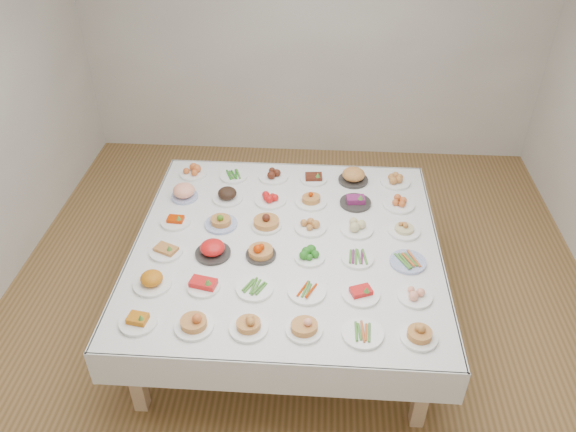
# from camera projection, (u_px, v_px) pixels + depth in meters

# --- Properties ---
(room_envelope) EXTENTS (5.02, 5.02, 2.81)m
(room_envelope) POSITION_uv_depth(u_px,v_px,m) (302.00, 93.00, 3.66)
(room_envelope) COLOR olive
(room_envelope) RESTS_ON ground
(display_table) EXTENTS (2.25, 2.25, 0.75)m
(display_table) POSITION_uv_depth(u_px,v_px,m) (287.00, 249.00, 4.17)
(display_table) COLOR white
(display_table) RESTS_ON ground
(dish_0) EXTENTS (0.24, 0.24, 0.09)m
(dish_0) POSITION_uv_depth(u_px,v_px,m) (138.00, 320.00, 3.47)
(dish_0) COLOR white
(dish_0) RESTS_ON display_table
(dish_1) EXTENTS (0.26, 0.24, 0.15)m
(dish_1) POSITION_uv_depth(u_px,v_px,m) (193.00, 319.00, 3.41)
(dish_1) COLOR white
(dish_1) RESTS_ON display_table
(dish_2) EXTENTS (0.24, 0.24, 0.13)m
(dish_2) POSITION_uv_depth(u_px,v_px,m) (248.00, 323.00, 3.41)
(dish_2) COLOR white
(dish_2) RESTS_ON display_table
(dish_3) EXTENTS (0.22, 0.22, 0.13)m
(dish_3) POSITION_uv_depth(u_px,v_px,m) (304.00, 325.00, 3.40)
(dish_3) COLOR white
(dish_3) RESTS_ON display_table
(dish_4) EXTENTS (0.25, 0.25, 0.05)m
(dish_4) POSITION_uv_depth(u_px,v_px,m) (363.00, 333.00, 3.40)
(dish_4) COLOR white
(dish_4) RESTS_ON display_table
(dish_5) EXTENTS (0.22, 0.22, 0.12)m
(dish_5) POSITION_uv_depth(u_px,v_px,m) (420.00, 333.00, 3.35)
(dish_5) COLOR white
(dish_5) RESTS_ON display_table
(dish_6) EXTENTS (0.25, 0.25, 0.13)m
(dish_6) POSITION_uv_depth(u_px,v_px,m) (152.00, 279.00, 3.73)
(dish_6) COLOR white
(dish_6) RESTS_ON display_table
(dish_7) EXTENTS (0.22, 0.22, 0.10)m
(dish_7) POSITION_uv_depth(u_px,v_px,m) (203.00, 283.00, 3.72)
(dish_7) COLOR white
(dish_7) RESTS_ON display_table
(dish_8) EXTENTS (0.24, 0.24, 0.05)m
(dish_8) POSITION_uv_depth(u_px,v_px,m) (255.00, 288.00, 3.71)
(dish_8) COLOR white
(dish_8) RESTS_ON display_table
(dish_9) EXTENTS (0.25, 0.25, 0.05)m
(dish_9) POSITION_uv_depth(u_px,v_px,m) (307.00, 291.00, 3.69)
(dish_9) COLOR white
(dish_9) RESTS_ON display_table
(dish_10) EXTENTS (0.25, 0.25, 0.10)m
(dish_10) POSITION_uv_depth(u_px,v_px,m) (361.00, 291.00, 3.66)
(dish_10) COLOR white
(dish_10) RESTS_ON display_table
(dish_11) EXTENTS (0.22, 0.22, 0.10)m
(dish_11) POSITION_uv_depth(u_px,v_px,m) (415.00, 293.00, 3.64)
(dish_11) COLOR white
(dish_11) RESTS_ON display_table
(dish_12) EXTENTS (0.24, 0.24, 0.10)m
(dish_12) POSITION_uv_depth(u_px,v_px,m) (166.00, 249.00, 4.01)
(dish_12) COLOR white
(dish_12) RESTS_ON display_table
(dish_13) EXTENTS (0.26, 0.26, 0.15)m
(dish_13) POSITION_uv_depth(u_px,v_px,m) (212.00, 247.00, 3.98)
(dish_13) COLOR #2B2927
(dish_13) RESTS_ON display_table
(dish_14) EXTENTS (0.21, 0.21, 0.13)m
(dish_14) POSITION_uv_depth(u_px,v_px,m) (261.00, 249.00, 3.97)
(dish_14) COLOR #2B2927
(dish_14) RESTS_ON display_table
(dish_15) EXTENTS (0.21, 0.21, 0.09)m
(dish_15) POSITION_uv_depth(u_px,v_px,m) (310.00, 254.00, 3.96)
(dish_15) COLOR white
(dish_15) RESTS_ON display_table
(dish_16) EXTENTS (0.23, 0.23, 0.05)m
(dish_16) POSITION_uv_depth(u_px,v_px,m) (357.00, 258.00, 3.96)
(dish_16) COLOR white
(dish_16) RESTS_ON display_table
(dish_17) EXTENTS (0.26, 0.25, 0.06)m
(dish_17) POSITION_uv_depth(u_px,v_px,m) (408.00, 261.00, 3.93)
(dish_17) COLOR #4C66B2
(dish_17) RESTS_ON display_table
(dish_18) EXTENTS (0.23, 0.23, 0.09)m
(dish_18) POSITION_uv_depth(u_px,v_px,m) (176.00, 219.00, 4.30)
(dish_18) COLOR white
(dish_18) RESTS_ON display_table
(dish_19) EXTENTS (0.25, 0.25, 0.13)m
(dish_19) POSITION_uv_depth(u_px,v_px,m) (221.00, 219.00, 4.26)
(dish_19) COLOR #4C66B2
(dish_19) RESTS_ON display_table
(dish_20) EXTENTS (0.23, 0.23, 0.15)m
(dish_20) POSITION_uv_depth(u_px,v_px,m) (266.00, 219.00, 4.24)
(dish_20) COLOR white
(dish_20) RESTS_ON display_table
(dish_21) EXTENTS (0.24, 0.24, 0.10)m
(dish_21) POSITION_uv_depth(u_px,v_px,m) (311.00, 224.00, 4.24)
(dish_21) COLOR white
(dish_21) RESTS_ON display_table
(dish_22) EXTENTS (0.25, 0.25, 0.11)m
(dish_22) POSITION_uv_depth(u_px,v_px,m) (357.00, 226.00, 4.22)
(dish_22) COLOR white
(dish_22) RESTS_ON display_table
(dish_23) EXTENTS (0.23, 0.23, 0.11)m
(dish_23) POSITION_uv_depth(u_px,v_px,m) (404.00, 227.00, 4.20)
(dish_23) COLOR white
(dish_23) RESTS_ON display_table
(dish_24) EXTENTS (0.21, 0.21, 0.12)m
(dish_24) POSITION_uv_depth(u_px,v_px,m) (184.00, 192.00, 4.57)
(dish_24) COLOR #4C66B2
(dish_24) RESTS_ON display_table
(dish_25) EXTENTS (0.24, 0.24, 0.12)m
(dish_25) POSITION_uv_depth(u_px,v_px,m) (227.00, 194.00, 4.55)
(dish_25) COLOR white
(dish_25) RESTS_ON display_table
(dish_26) EXTENTS (0.25, 0.25, 0.10)m
(dish_26) POSITION_uv_depth(u_px,v_px,m) (270.00, 198.00, 4.53)
(dish_26) COLOR white
(dish_26) RESTS_ON display_table
(dish_27) EXTENTS (0.25, 0.25, 0.13)m
(dish_27) POSITION_uv_depth(u_px,v_px,m) (311.00, 197.00, 4.50)
(dish_27) COLOR white
(dish_27) RESTS_ON display_table
(dish_28) EXTENTS (0.25, 0.25, 0.11)m
(dish_28) POSITION_uv_depth(u_px,v_px,m) (356.00, 199.00, 4.50)
(dish_28) COLOR #2B2927
(dish_28) RESTS_ON display_table
(dish_29) EXTENTS (0.25, 0.25, 0.10)m
(dish_29) POSITION_uv_depth(u_px,v_px,m) (399.00, 202.00, 4.48)
(dish_29) COLOR white
(dish_29) RESTS_ON display_table
(dish_30) EXTENTS (0.23, 0.23, 0.11)m
(dish_30) POSITION_uv_depth(u_px,v_px,m) (193.00, 170.00, 4.86)
(dish_30) COLOR white
(dish_30) RESTS_ON display_table
(dish_31) EXTENTS (0.23, 0.23, 0.05)m
(dish_31) POSITION_uv_depth(u_px,v_px,m) (234.00, 175.00, 4.84)
(dish_31) COLOR white
(dish_31) RESTS_ON display_table
(dish_32) EXTENTS (0.25, 0.25, 0.11)m
(dish_32) POSITION_uv_depth(u_px,v_px,m) (273.00, 173.00, 4.81)
(dish_32) COLOR white
(dish_32) RESTS_ON display_table
(dish_33) EXTENTS (0.23, 0.23, 0.10)m
(dish_33) POSITION_uv_depth(u_px,v_px,m) (314.00, 176.00, 4.79)
(dish_33) COLOR white
(dish_33) RESTS_ON display_table
(dish_34) EXTENTS (0.25, 0.25, 0.15)m
(dish_34) POSITION_uv_depth(u_px,v_px,m) (354.00, 174.00, 4.76)
(dish_34) COLOR #2B2927
(dish_34) RESTS_ON display_table
(dish_35) EXTENTS (0.25, 0.25, 0.12)m
(dish_35) POSITION_uv_depth(u_px,v_px,m) (396.00, 178.00, 4.75)
(dish_35) COLOR white
(dish_35) RESTS_ON display_table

